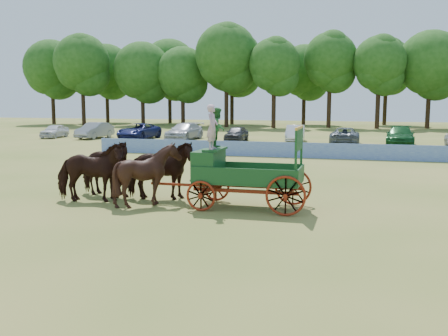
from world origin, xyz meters
TOP-DOWN VIEW (x-y plane):
  - ground at (0.00, 0.00)m, footprint 160.00×160.00m
  - horse_lead_left at (-5.00, 0.94)m, footprint 2.98×1.85m
  - horse_lead_right at (-5.00, 2.04)m, footprint 2.97×1.80m
  - horse_wheel_left at (-2.60, 0.94)m, footprint 2.18×1.95m
  - horse_wheel_right at (-2.60, 2.04)m, footprint 2.97×1.83m
  - farm_dray at (0.37, 1.51)m, footprint 6.00×2.00m
  - sponsor_banner at (-1.00, 18.00)m, footprint 26.00×0.08m
  - parked_cars at (-1.20, 30.27)m, footprint 50.67×7.07m
  - treeline at (-8.55, 59.07)m, footprint 89.03×22.08m

SIDE VIEW (x-z plane):
  - ground at x=0.00m, z-range 0.00..0.00m
  - sponsor_banner at x=-1.00m, z-range 0.00..1.05m
  - parked_cars at x=-1.20m, z-range -0.05..1.60m
  - horse_lead_left at x=-5.00m, z-range 0.00..2.34m
  - horse_lead_right at x=-5.00m, z-range 0.00..2.34m
  - horse_wheel_right at x=-2.60m, z-range 0.00..2.34m
  - horse_wheel_left at x=-2.60m, z-range 0.00..2.34m
  - farm_dray at x=0.37m, z-range -0.26..3.49m
  - treeline at x=-8.55m, z-range 1.75..16.86m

